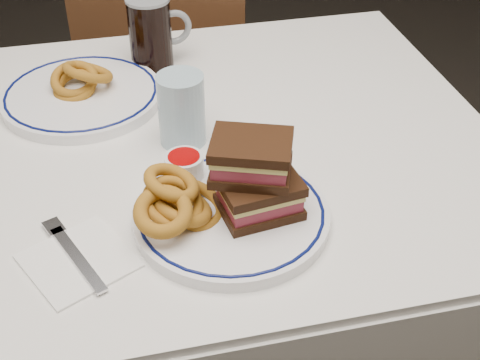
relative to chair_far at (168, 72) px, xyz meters
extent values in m
cube|color=white|center=(-0.16, -0.71, 0.23)|extent=(1.26, 0.86, 0.03)
cylinder|color=#472B16|center=(0.38, -0.37, -0.15)|extent=(0.06, 0.06, 0.71)
cube|color=white|center=(0.47, -0.71, 0.15)|extent=(0.01, 0.86, 0.17)
cube|color=white|center=(-0.16, -0.28, 0.15)|extent=(1.26, 0.01, 0.17)
cube|color=#472B16|center=(0.02, 0.07, -0.07)|extent=(0.52, 0.52, 0.04)
cylinder|color=#472B16|center=(0.24, 0.20, -0.29)|extent=(0.04, 0.04, 0.42)
cylinder|color=#472B16|center=(0.15, -0.15, -0.29)|extent=(0.04, 0.04, 0.42)
cylinder|color=#472B16|center=(-0.11, 0.30, -0.29)|extent=(0.04, 0.04, 0.42)
cylinder|color=#472B16|center=(-0.20, -0.06, -0.29)|extent=(0.04, 0.04, 0.42)
cube|color=#472B16|center=(-0.03, -0.11, 0.19)|extent=(0.42, 0.14, 0.47)
cylinder|color=white|center=(-0.02, -0.93, 0.26)|extent=(0.28, 0.28, 0.02)
torus|color=#0A1351|center=(-0.02, -0.93, 0.27)|extent=(0.27, 0.27, 0.01)
cube|color=black|center=(0.02, -0.93, 0.27)|extent=(0.12, 0.10, 0.01)
cube|color=maroon|center=(0.02, -0.93, 0.29)|extent=(0.11, 0.09, 0.02)
cube|color=#DECB63|center=(0.02, -0.93, 0.30)|extent=(0.11, 0.10, 0.01)
cube|color=black|center=(0.02, -0.93, 0.32)|extent=(0.12, 0.10, 0.01)
cube|color=black|center=(0.01, -0.92, 0.33)|extent=(0.13, 0.12, 0.01)
cube|color=maroon|center=(0.01, -0.92, 0.35)|extent=(0.12, 0.11, 0.02)
cube|color=#DECB63|center=(0.01, -0.92, 0.36)|extent=(0.13, 0.11, 0.01)
cube|color=black|center=(0.01, -0.92, 0.37)|extent=(0.13, 0.12, 0.01)
torus|color=brown|center=(-0.07, -0.91, 0.28)|extent=(0.10, 0.10, 0.07)
torus|color=brown|center=(-0.09, -0.92, 0.29)|extent=(0.09, 0.09, 0.06)
torus|color=brown|center=(-0.11, -0.92, 0.29)|extent=(0.10, 0.09, 0.07)
torus|color=brown|center=(-0.12, -0.95, 0.30)|extent=(0.08, 0.08, 0.05)
torus|color=brown|center=(-0.10, -0.91, 0.32)|extent=(0.08, 0.08, 0.05)
cylinder|color=white|center=(-0.07, -0.83, 0.28)|extent=(0.06, 0.06, 0.03)
cylinder|color=#930203|center=(-0.07, -0.83, 0.29)|extent=(0.05, 0.05, 0.01)
cylinder|color=black|center=(-0.08, -0.43, 0.32)|extent=(0.08, 0.08, 0.14)
torus|color=gray|center=(-0.03, -0.42, 0.32)|extent=(0.07, 0.02, 0.07)
cylinder|color=#98B6C5|center=(-0.06, -0.71, 0.31)|extent=(0.08, 0.08, 0.12)
cylinder|color=white|center=(-0.22, -0.53, 0.26)|extent=(0.29, 0.29, 0.02)
torus|color=#0A1351|center=(-0.22, -0.53, 0.27)|extent=(0.28, 0.28, 0.01)
torus|color=brown|center=(-0.23, -0.53, 0.28)|extent=(0.09, 0.08, 0.06)
torus|color=brown|center=(-0.23, -0.52, 0.29)|extent=(0.09, 0.09, 0.05)
torus|color=brown|center=(-0.20, -0.52, 0.30)|extent=(0.10, 0.09, 0.07)
cube|color=white|center=(-0.24, -0.96, 0.25)|extent=(0.17, 0.17, 0.00)
cube|color=silver|center=(-0.24, -0.96, 0.25)|extent=(0.07, 0.14, 0.00)
cube|color=silver|center=(-0.27, -0.89, 0.25)|extent=(0.04, 0.04, 0.00)
camera|label=1|loc=(-0.17, -1.64, 0.88)|focal=50.00mm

